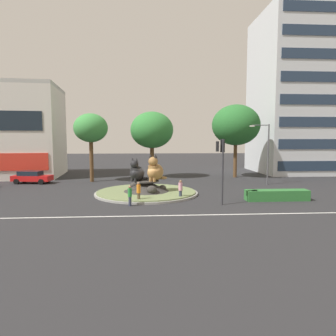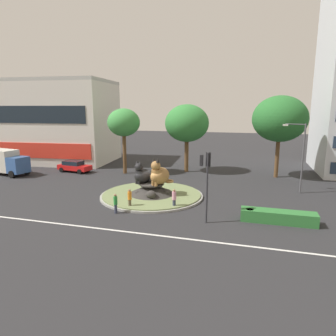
% 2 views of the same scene
% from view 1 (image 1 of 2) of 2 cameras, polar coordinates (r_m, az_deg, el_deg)
% --- Properties ---
extents(ground_plane, '(160.00, 160.00, 0.00)m').
position_cam_1_polar(ground_plane, '(29.85, -4.00, -4.79)').
color(ground_plane, '#28282B').
extents(lane_centreline, '(112.00, 0.20, 0.01)m').
position_cam_1_polar(lane_centreline, '(21.57, -4.05, -8.79)').
color(lane_centreline, silver).
rests_on(lane_centreline, ground).
extents(roundabout_island, '(9.84, 9.84, 1.30)m').
position_cam_1_polar(roundabout_island, '(29.78, -3.99, -3.97)').
color(roundabout_island, gray).
rests_on(roundabout_island, ground).
extents(cat_statue_black, '(2.05, 2.25, 2.21)m').
position_cam_1_polar(cat_statue_black, '(29.45, -5.80, -0.79)').
color(cat_statue_black, black).
rests_on(cat_statue_black, roundabout_island).
extents(cat_statue_tabby, '(2.28, 2.58, 2.56)m').
position_cam_1_polar(cat_statue_tabby, '(29.34, -2.40, -0.54)').
color(cat_statue_tabby, '#9E703D').
rests_on(cat_statue_tabby, roundabout_island).
extents(traffic_light_mast, '(0.73, 0.51, 5.27)m').
position_cam_1_polar(traffic_light_mast, '(24.90, 9.87, 2.02)').
color(traffic_light_mast, '#2D2D33').
rests_on(traffic_light_mast, ground).
extents(office_tower, '(19.44, 12.74, 24.19)m').
position_cam_1_polar(office_tower, '(55.02, 26.19, 12.01)').
color(office_tower, silver).
rests_on(office_tower, ground).
extents(clipped_hedge_strip, '(5.40, 1.20, 0.90)m').
position_cam_1_polar(clipped_hedge_strip, '(28.27, 19.44, -4.74)').
color(clipped_hedge_strip, '#2D7033').
rests_on(clipped_hedge_strip, ground).
extents(broadleaf_tree_behind_island, '(4.12, 4.12, 8.34)m').
position_cam_1_polar(broadleaf_tree_behind_island, '(38.97, -14.06, 7.09)').
color(broadleaf_tree_behind_island, brown).
rests_on(broadleaf_tree_behind_island, ground).
extents(second_tree_near_tower, '(6.44, 6.44, 9.85)m').
position_cam_1_polar(second_tree_near_tower, '(43.07, 12.41, 7.73)').
color(second_tree_near_tower, brown).
rests_on(second_tree_near_tower, ground).
extents(third_tree_left, '(5.71, 5.71, 8.86)m').
position_cam_1_polar(third_tree_left, '(41.58, -2.99, 6.98)').
color(third_tree_left, brown).
rests_on(third_tree_left, ground).
extents(streetlight_arm, '(2.11, 0.68, 6.93)m').
position_cam_1_polar(streetlight_arm, '(37.18, 17.63, 3.27)').
color(streetlight_arm, '#4C4C51').
rests_on(streetlight_arm, ground).
extents(pedestrian_orange_shirt, '(0.34, 0.34, 1.71)m').
position_cam_1_polar(pedestrian_orange_shirt, '(25.88, -5.45, -4.35)').
color(pedestrian_orange_shirt, brown).
rests_on(pedestrian_orange_shirt, ground).
extents(pedestrian_pink_shirt, '(0.35, 0.35, 1.70)m').
position_cam_1_polar(pedestrian_pink_shirt, '(27.03, 2.31, -3.93)').
color(pedestrian_pink_shirt, '#33384C').
rests_on(pedestrian_pink_shirt, ground).
extents(pedestrian_green_shirt, '(0.31, 0.31, 1.62)m').
position_cam_1_polar(pedestrian_green_shirt, '(24.56, -7.04, -5.00)').
color(pedestrian_green_shirt, '#33384C').
rests_on(pedestrian_green_shirt, ground).
extents(hatchback_near_shophouse, '(4.67, 2.39, 1.48)m').
position_cam_1_polar(hatchback_near_shophouse, '(39.96, -23.84, -1.50)').
color(hatchback_near_shophouse, red).
rests_on(hatchback_near_shophouse, ground).
extents(litter_bin, '(0.56, 0.56, 0.90)m').
position_cam_1_polar(litter_bin, '(27.38, 15.59, -4.96)').
color(litter_bin, '#2D4233').
rests_on(litter_bin, ground).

